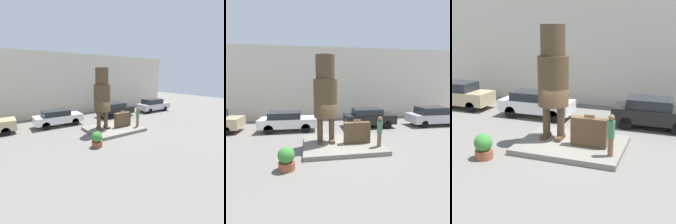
% 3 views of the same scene
% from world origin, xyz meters
% --- Properties ---
extents(ground_plane, '(60.00, 60.00, 0.00)m').
position_xyz_m(ground_plane, '(0.00, 0.00, 0.00)').
color(ground_plane, slate).
extents(pedestal, '(4.48, 3.44, 0.23)m').
position_xyz_m(pedestal, '(0.00, 0.00, 0.12)').
color(pedestal, slate).
rests_on(pedestal, ground_plane).
extents(building_backdrop, '(28.00, 0.60, 7.03)m').
position_xyz_m(building_backdrop, '(0.00, 8.13, 3.51)').
color(building_backdrop, beige).
rests_on(building_backdrop, ground_plane).
extents(statue_figure, '(1.33, 1.33, 4.93)m').
position_xyz_m(statue_figure, '(-0.96, 0.28, 3.12)').
color(statue_figure, '#4C3823').
rests_on(statue_figure, pedestal).
extents(giant_suitcase, '(1.51, 0.36, 1.38)m').
position_xyz_m(giant_suitcase, '(0.80, -0.16, 0.85)').
color(giant_suitcase, '#4C3823').
rests_on(giant_suitcase, pedestal).
extents(tourist, '(0.28, 0.28, 1.67)m').
position_xyz_m(tourist, '(1.87, -0.89, 1.15)').
color(tourist, brown).
rests_on(tourist, pedestal).
extents(parked_car_white, '(4.23, 1.71, 1.48)m').
position_xyz_m(parked_car_white, '(-3.55, 3.94, 0.80)').
color(parked_car_white, silver).
rests_on(parked_car_white, ground_plane).
extents(parked_car_black, '(4.08, 1.84, 1.55)m').
position_xyz_m(parked_car_black, '(2.99, 4.13, 0.83)').
color(parked_car_black, black).
rests_on(parked_car_black, ground_plane).
extents(parked_car_silver, '(4.40, 1.75, 1.60)m').
position_xyz_m(parked_car_silver, '(8.69, 3.79, 0.83)').
color(parked_car_silver, '#B7B7BC').
rests_on(parked_car_silver, ground_plane).
extents(planter_pot, '(0.71, 0.71, 1.02)m').
position_xyz_m(planter_pot, '(-2.89, -2.31, 0.51)').
color(planter_pot, brown).
rests_on(planter_pot, ground_plane).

